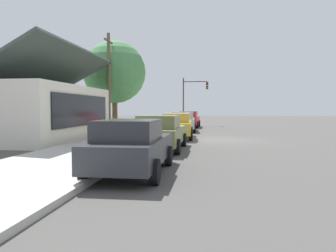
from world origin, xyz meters
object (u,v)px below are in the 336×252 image
at_px(shade_tree, 114,72).
at_px(car_charcoal, 131,146).
at_px(utility_pole_wooden, 109,81).
at_px(car_mustard, 177,125).
at_px(fire_hydrant_red, 168,125).
at_px(car_cherry, 189,119).
at_px(car_olive, 160,132).
at_px(car_silver, 183,121).
at_px(traffic_light_main, 193,94).

bearing_deg(shade_tree, car_charcoal, -161.68).
bearing_deg(utility_pole_wooden, shade_tree, 7.55).
distance_m(car_mustard, shade_tree, 9.39).
bearing_deg(fire_hydrant_red, car_cherry, -17.79).
distance_m(car_charcoal, car_mustard, 11.11).
distance_m(car_olive, car_cherry, 17.28).
xyz_separation_m(car_mustard, car_silver, (6.03, 0.13, -0.00)).
xyz_separation_m(car_charcoal, car_olive, (5.37, -0.01, 0.00)).
xyz_separation_m(car_charcoal, fire_hydrant_red, (18.03, 1.35, -0.32)).
xyz_separation_m(car_charcoal, shade_tree, (17.21, 5.70, 4.06)).
bearing_deg(car_silver, shade_tree, 86.19).
bearing_deg(car_olive, shade_tree, 26.10).
relative_size(car_olive, utility_pole_wooden, 0.63).
relative_size(car_cherry, shade_tree, 0.62).
distance_m(traffic_light_main, fire_hydrant_red, 9.31).
relative_size(traffic_light_main, utility_pole_wooden, 0.69).
bearing_deg(car_mustard, traffic_light_main, -3.57).
xyz_separation_m(car_cherry, traffic_light_main, (4.03, -0.18, 2.68)).
bearing_deg(car_olive, car_cherry, -0.04).
xyz_separation_m(car_silver, traffic_light_main, (9.55, -0.26, 2.68)).
bearing_deg(car_charcoal, traffic_light_main, -0.98).
relative_size(car_mustard, car_silver, 1.05).
relative_size(car_silver, utility_pole_wooden, 0.62).
distance_m(car_olive, shade_tree, 13.75).
bearing_deg(car_charcoal, fire_hydrant_red, 3.97).
xyz_separation_m(car_charcoal, car_mustard, (11.11, -0.18, 0.00)).
distance_m(car_charcoal, shade_tree, 18.57).
xyz_separation_m(car_cherry, shade_tree, (-5.44, 5.83, 4.06)).
xyz_separation_m(utility_pole_wooden, fire_hydrant_red, (3.42, -4.00, -3.43)).
distance_m(car_mustard, fire_hydrant_red, 7.10).
bearing_deg(fire_hydrant_red, car_silver, -122.64).
relative_size(car_silver, car_cherry, 1.01).
distance_m(car_cherry, traffic_light_main, 4.84).
relative_size(car_silver, fire_hydrant_red, 6.58).
xyz_separation_m(car_silver, shade_tree, (0.07, 5.74, 4.06)).
height_order(car_mustard, traffic_light_main, traffic_light_main).
distance_m(car_cherry, fire_hydrant_red, 4.87).
height_order(shade_tree, fire_hydrant_red, shade_tree).
height_order(car_charcoal, utility_pole_wooden, utility_pole_wooden).
relative_size(car_cherry, fire_hydrant_red, 6.49).
xyz_separation_m(car_olive, car_cherry, (17.28, -0.12, -0.00)).
bearing_deg(utility_pole_wooden, traffic_light_main, -25.10).
bearing_deg(car_silver, fire_hydrant_red, 54.31).
relative_size(traffic_light_main, fire_hydrant_red, 7.32).
bearing_deg(car_charcoal, car_mustard, -1.24).
xyz_separation_m(car_mustard, fire_hydrant_red, (6.92, 1.53, -0.32)).
height_order(car_olive, shade_tree, shade_tree).
distance_m(car_silver, utility_pole_wooden, 6.72).
height_order(car_charcoal, fire_hydrant_red, car_charcoal).
relative_size(car_charcoal, car_silver, 0.95).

